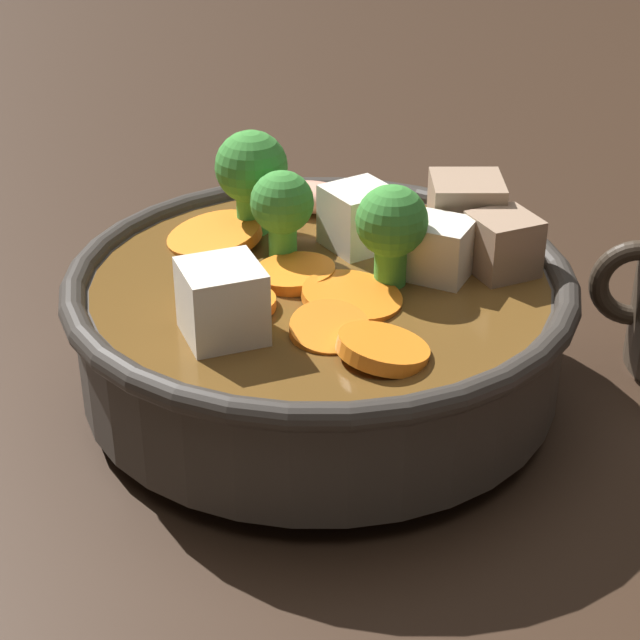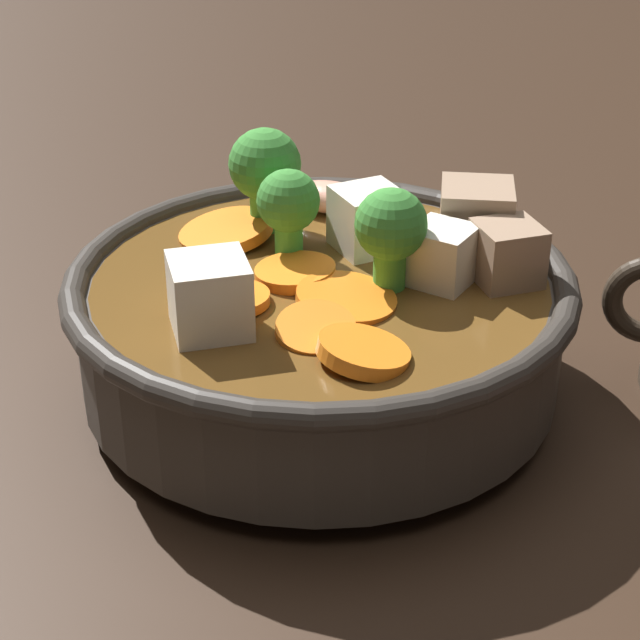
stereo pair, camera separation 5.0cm
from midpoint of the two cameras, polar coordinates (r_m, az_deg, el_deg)
ground_plane at (r=0.52m, az=-2.75°, el=-4.08°), size 3.00×3.00×0.00m
stirfry_bowl at (r=0.50m, az=-2.80°, el=0.29°), size 0.24×0.24×0.12m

